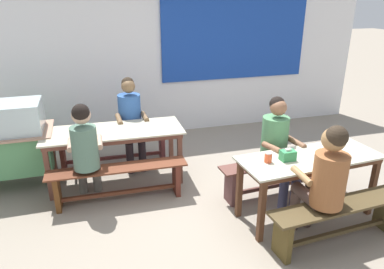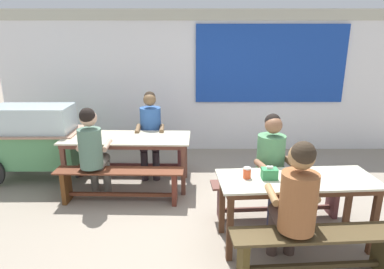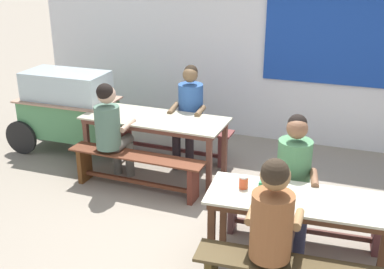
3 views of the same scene
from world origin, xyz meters
TOP-DOWN VIEW (x-y plane):
  - ground_plane at (0.00, 0.00)m, footprint 40.00×40.00m
  - backdrop_wall at (0.06, 2.81)m, footprint 7.57×0.23m
  - dining_table_far at (-1.14, 1.07)m, footprint 1.85×0.76m
  - dining_table_near at (0.90, -0.39)m, footprint 1.66×0.72m
  - bench_far_back at (-1.12, 1.61)m, footprint 1.72×0.33m
  - bench_far_front at (-1.15, 0.53)m, footprint 1.70×0.33m
  - bench_near_back at (0.86, 0.15)m, footprint 1.65×0.38m
  - bench_near_front at (0.93, -0.93)m, footprint 1.58×0.41m
  - food_cart at (-2.61, 1.33)m, footprint 1.67×0.77m
  - person_left_back_turned at (-1.50, 0.61)m, footprint 0.42×0.53m
  - person_right_near_table at (0.75, 0.07)m, footprint 0.48×0.58m
  - person_near_front at (0.73, -0.88)m, footprint 0.44×0.57m
  - person_center_facing at (-0.85, 1.54)m, footprint 0.45×0.56m
  - tissue_box at (0.60, -0.40)m, footprint 0.16×0.11m
  - condiment_jar at (0.38, -0.39)m, footprint 0.08×0.08m

SIDE VIEW (x-z plane):
  - ground_plane at x=0.00m, z-range 0.00..0.00m
  - bench_far_front at x=-1.15m, z-range 0.07..0.53m
  - bench_near_back at x=0.86m, z-range 0.07..0.54m
  - bench_far_back at x=-1.12m, z-range 0.08..0.54m
  - bench_near_front at x=0.93m, z-range 0.08..0.55m
  - food_cart at x=-2.61m, z-range 0.09..1.24m
  - dining_table_near at x=0.90m, z-range 0.29..1.05m
  - dining_table_far at x=-1.14m, z-range 0.30..1.06m
  - person_right_near_table at x=0.75m, z-range 0.09..1.40m
  - person_left_back_turned at x=-1.50m, z-range 0.10..1.40m
  - person_center_facing at x=-0.85m, z-range 0.09..1.42m
  - person_near_front at x=0.73m, z-range 0.10..1.43m
  - condiment_jar at x=0.38m, z-range 0.75..0.87m
  - tissue_box at x=0.60m, z-range 0.75..0.88m
  - backdrop_wall at x=0.06m, z-range 0.07..2.70m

